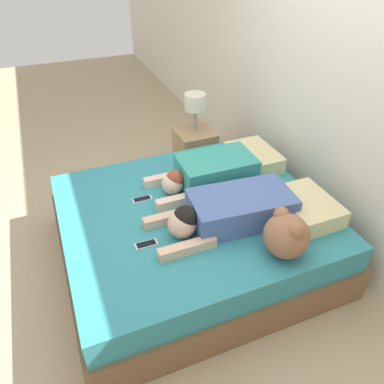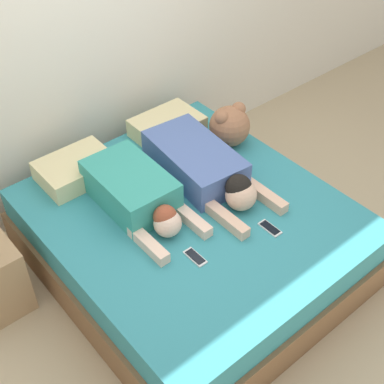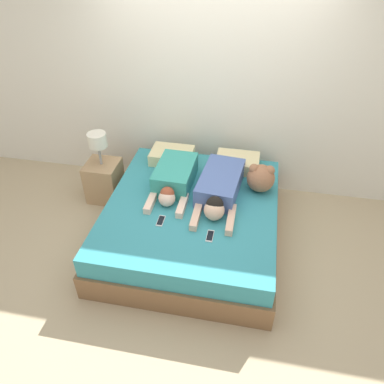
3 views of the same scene
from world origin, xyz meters
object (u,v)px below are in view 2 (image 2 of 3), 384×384
Objects in this scene: pillow_head_left at (76,169)px; person_right at (204,167)px; pillow_head_right at (167,127)px; person_left at (137,193)px; cell_phone_right at (270,228)px; plush_toy at (230,125)px; cell_phone_left at (195,257)px; bed at (192,237)px.

person_right is at bearing -41.83° from pillow_head_left.
person_left is at bearing -141.61° from pillow_head_right.
person_right reaches higher than pillow_head_left.
pillow_head_left is 3.22× the size of cell_phone_right.
person_left is 0.83× the size of person_right.
plush_toy is at bearing 7.88° from person_left.
pillow_head_left is 1.35m from cell_phone_right.
pillow_head_left is at bearing 160.34° from plush_toy.
cell_phone_left is at bearing -90.04° from person_left.
pillow_head_right is at bearing 62.63° from bed.
pillow_head_left reaches higher than cell_phone_left.
pillow_head_left is at bearing 117.37° from bed.
bed is at bearing -62.63° from pillow_head_left.
bed is 4.03× the size of pillow_head_left.
plush_toy reaches higher than cell_phone_right.
cell_phone_right is (-0.13, -1.19, -0.06)m from pillow_head_right.
person_left reaches higher than pillow_head_left.
pillow_head_left is 3.22× the size of cell_phone_left.
pillow_head_left reaches higher than cell_phone_right.
cell_phone_left is (-0.63, -1.07, -0.06)m from pillow_head_right.
person_left is 0.92m from plush_toy.
bed is at bearing -45.26° from person_left.
cell_phone_left is at bearing 167.10° from cell_phone_right.
cell_phone_left is at bearing -142.63° from plush_toy.
plush_toy is at bearing 29.35° from bed.
plush_toy is (1.05, -0.38, 0.09)m from pillow_head_left.
plush_toy reaches higher than pillow_head_left.
person_right reaches higher than bed.
pillow_head_right is 0.59m from person_right.
person_right reaches higher than cell_phone_left.
plush_toy is (0.28, -0.38, 0.09)m from pillow_head_right.
plush_toy is at bearing -19.66° from pillow_head_left.
person_right is at bearing -154.44° from plush_toy.
cell_phone_right is (0.26, -0.44, 0.26)m from bed.
person_left is at bearing -172.12° from plush_toy.
cell_phone_left reaches higher than bed.
plush_toy reaches higher than person_left.
person_right is (0.25, 0.18, 0.36)m from bed.
pillow_head_left and pillow_head_right have the same top height.
person_left is 5.76× the size of cell_phone_right.
cell_phone_left is 1.15m from plush_toy.
cell_phone_right is (0.50, -0.11, 0.00)m from cell_phone_left.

